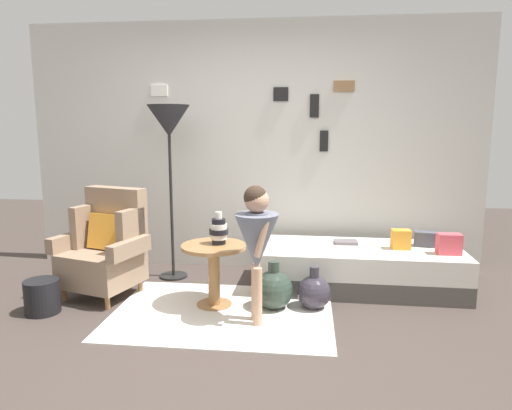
# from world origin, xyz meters

# --- Properties ---
(ground_plane) EXTENTS (12.00, 12.00, 0.00)m
(ground_plane) POSITION_xyz_m (0.00, 0.00, 0.00)
(ground_plane) COLOR #423833
(gallery_wall) EXTENTS (4.80, 0.12, 2.60)m
(gallery_wall) POSITION_xyz_m (0.00, 1.95, 1.30)
(gallery_wall) COLOR beige
(gallery_wall) RESTS_ON ground
(rug) EXTENTS (1.80, 1.31, 0.01)m
(rug) POSITION_xyz_m (-0.09, 0.58, 0.01)
(rug) COLOR silver
(rug) RESTS_ON ground
(armchair) EXTENTS (0.86, 0.74, 0.97)m
(armchair) POSITION_xyz_m (-1.21, 0.91, 0.44)
(armchair) COLOR olive
(armchair) RESTS_ON ground
(daybed) EXTENTS (1.91, 0.83, 0.40)m
(daybed) POSITION_xyz_m (1.08, 1.32, 0.20)
(daybed) COLOR #4C4742
(daybed) RESTS_ON ground
(pillow_head) EXTENTS (0.21, 0.12, 0.19)m
(pillow_head) POSITION_xyz_m (1.85, 1.17, 0.49)
(pillow_head) COLOR #D64C56
(pillow_head) RESTS_ON daybed
(pillow_mid) EXTENTS (0.21, 0.15, 0.14)m
(pillow_mid) POSITION_xyz_m (1.71, 1.44, 0.47)
(pillow_mid) COLOR #474C56
(pillow_mid) RESTS_ON daybed
(pillow_back) EXTENTS (0.17, 0.13, 0.18)m
(pillow_back) POSITION_xyz_m (1.46, 1.31, 0.49)
(pillow_back) COLOR orange
(pillow_back) RESTS_ON daybed
(side_table) EXTENTS (0.55, 0.55, 0.54)m
(side_table) POSITION_xyz_m (-0.19, 0.73, 0.38)
(side_table) COLOR #9E7042
(side_table) RESTS_ON ground
(vase_striped) EXTENTS (0.16, 0.16, 0.28)m
(vase_striped) POSITION_xyz_m (-0.15, 0.77, 0.66)
(vase_striped) COLOR black
(vase_striped) RESTS_ON side_table
(floor_lamp) EXTENTS (0.41, 0.41, 1.73)m
(floor_lamp) POSITION_xyz_m (-0.76, 1.45, 1.51)
(floor_lamp) COLOR black
(floor_lamp) RESTS_ON ground
(person_child) EXTENTS (0.34, 0.34, 1.09)m
(person_child) POSITION_xyz_m (0.21, 0.42, 0.69)
(person_child) COLOR tan
(person_child) RESTS_ON ground
(book_on_daybed) EXTENTS (0.23, 0.17, 0.03)m
(book_on_daybed) POSITION_xyz_m (0.97, 1.45, 0.42)
(book_on_daybed) COLOR slate
(book_on_daybed) RESTS_ON daybed
(demijohn_near) EXTENTS (0.33, 0.33, 0.41)m
(demijohn_near) POSITION_xyz_m (0.32, 0.73, 0.17)
(demijohn_near) COLOR #2D3D33
(demijohn_near) RESTS_ON ground
(demijohn_far) EXTENTS (0.28, 0.28, 0.37)m
(demijohn_far) POSITION_xyz_m (0.66, 0.77, 0.15)
(demijohn_far) COLOR #332D38
(demijohn_far) RESTS_ON ground
(magazine_basket) EXTENTS (0.28, 0.28, 0.28)m
(magazine_basket) POSITION_xyz_m (-1.57, 0.43, 0.14)
(magazine_basket) COLOR black
(magazine_basket) RESTS_ON ground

